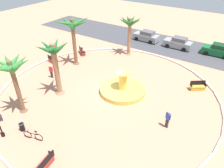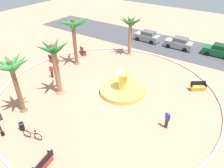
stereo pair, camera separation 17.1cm
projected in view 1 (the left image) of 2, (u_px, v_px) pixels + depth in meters
name	position (u px, v px, depth m)	size (l,w,h in m)	color
ground_plane	(108.00, 92.00, 21.75)	(80.00, 80.00, 0.00)	tan
plaza_curb	(108.00, 91.00, 21.70)	(22.29, 22.29, 0.20)	silver
street_asphalt	(165.00, 44.00, 32.59)	(48.00, 8.00, 0.03)	#424247
fountain	(122.00, 89.00, 21.68)	(4.70, 4.70, 2.34)	gold
palm_tree_near_fountain	(54.00, 59.00, 19.58)	(3.27, 3.19, 5.62)	#8E6B4C
palm_tree_by_curb	(73.00, 30.00, 24.71)	(4.27, 4.06, 6.00)	brown
palm_tree_mid_plaza	(130.00, 27.00, 27.41)	(3.24, 3.28, 5.31)	#8E6B4C
palm_tree_far_side	(12.00, 70.00, 16.95)	(3.25, 3.28, 5.35)	brown
bench_east	(45.00, 164.00, 14.11)	(0.75, 1.66, 1.00)	#B73D33
bench_west	(198.00, 87.00, 21.97)	(1.58, 1.35, 1.00)	gold
bench_north	(53.00, 61.00, 27.15)	(1.66, 0.75, 1.00)	#B73D33
bench_southeast	(82.00, 52.00, 29.40)	(1.60, 1.32, 1.00)	#B73D33
trash_bin	(22.00, 127.00, 17.02)	(0.46, 0.46, 0.73)	black
bicycle_red_frame	(33.00, 136.00, 16.21)	(1.67, 0.62, 0.94)	black
person_cyclist_photo	(51.00, 71.00, 23.74)	(0.52, 0.28, 1.62)	#33333D
person_pedestrian_stroll	(168.00, 118.00, 17.01)	(0.50, 0.31, 1.71)	#33333D
parked_car_leftmost	(146.00, 36.00, 33.43)	(4.06, 2.04, 1.67)	gray
parked_car_second	(178.00, 43.00, 31.03)	(4.01, 1.93, 1.67)	gray
parked_car_third	(218.00, 50.00, 28.85)	(4.03, 1.97, 1.67)	#145B2D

